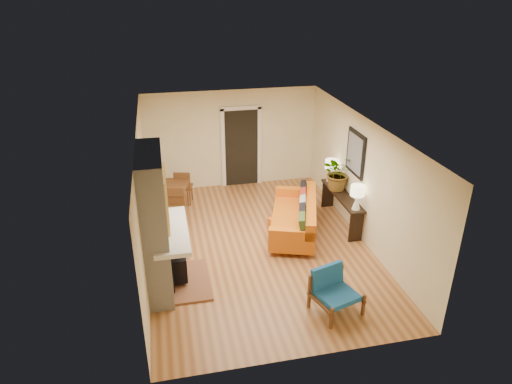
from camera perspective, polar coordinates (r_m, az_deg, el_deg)
room_shell at (r=11.65m, az=0.38°, el=5.62°), size 6.50×6.50×6.50m
fireplace at (r=8.08m, az=-12.20°, el=-4.20°), size 1.09×1.68×2.60m
sofa at (r=10.07m, az=5.21°, el=-3.14°), size 1.58×2.36×0.86m
ottoman at (r=10.02m, az=4.24°, el=-4.34°), size 0.89×0.89×0.36m
blue_chair at (r=7.93m, az=9.61°, el=-11.79°), size 0.89×0.88×0.75m
dining_table at (r=10.88m, az=-9.97°, el=0.04°), size 0.97×1.69×0.89m
console_table at (r=10.51m, az=10.67°, el=-1.00°), size 0.34×1.85×0.72m
lamp_near at (r=9.69m, az=12.55°, el=-0.31°), size 0.30×0.30×0.54m
lamp_far at (r=10.97m, az=9.37°, el=3.01°), size 0.30×0.30×0.54m
houseplant at (r=10.52m, az=10.27°, el=2.46°), size 0.90×0.83×0.84m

